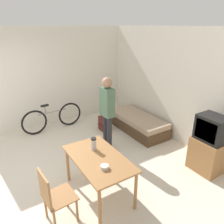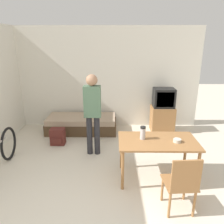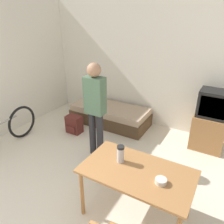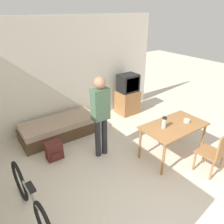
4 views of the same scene
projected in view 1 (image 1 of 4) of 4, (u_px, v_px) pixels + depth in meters
The scene contains 12 objects.
ground_plane at pixel (18, 180), 4.12m from camera, with size 20.00×20.00×0.00m, color beige.
wall_back at pixel (167, 84), 5.45m from camera, with size 5.38×0.06×2.70m.
wall_left at pixel (63, 76), 6.27m from camera, with size 0.06×4.69×2.70m.
daybed at pixel (137, 123), 6.01m from camera, with size 1.83×0.78×0.42m.
tv at pixel (209, 146), 4.22m from camera, with size 0.59×0.50×1.17m.
dining_table at pixel (98, 162), 3.56m from camera, with size 1.32×0.75×0.73m.
wooden_chair at pixel (53, 195), 3.06m from camera, with size 0.45×0.45×0.91m.
bicycle at pixel (53, 118), 5.98m from camera, with size 0.14×1.69×0.76m.
person_standing at pixel (107, 109), 4.78m from camera, with size 0.34×0.23×1.71m.
thermos_flask at pixel (94, 143), 3.70m from camera, with size 0.09×0.09×0.23m.
mate_bowl at pixel (105, 167), 3.24m from camera, with size 0.13×0.13×0.06m.
backpack at pixel (104, 124), 5.99m from camera, with size 0.33×0.26×0.39m.
Camera 1 is at (3.78, -0.26, 2.74)m, focal length 35.00 mm.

